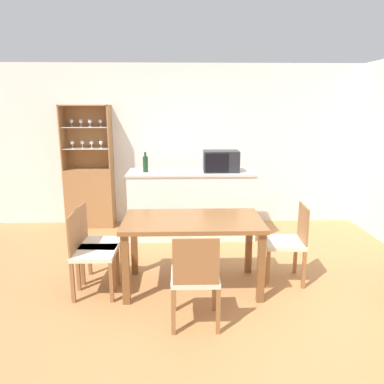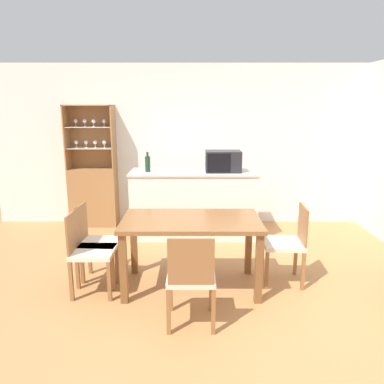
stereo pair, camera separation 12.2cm
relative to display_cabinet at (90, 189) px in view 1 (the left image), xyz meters
The scene contains 11 objects.
ground_plane 3.08m from the display_cabinet, 53.91° to the right, with size 18.00×18.00×0.00m, color #B27A47.
wall_back 1.91m from the display_cabinet, ahead, with size 6.80×0.06×2.55m.
kitchen_counter 1.70m from the display_cabinet, 18.43° to the right, with size 1.84×0.63×0.98m.
display_cabinet is the anchor object (origin of this frame).
dining_table 2.68m from the display_cabinet, 53.87° to the right, with size 1.44×0.80×0.76m.
dining_chair_head_near 3.29m from the display_cabinet, 61.32° to the right, with size 0.42×0.42×0.87m.
dining_chair_side_left_near 2.35m from the display_cabinet, 76.76° to the right, with size 0.42×0.42×0.87m.
dining_chair_side_right_far 3.33m from the display_cabinet, 37.98° to the right, with size 0.44×0.44×0.87m.
dining_chair_side_left_far 2.11m from the display_cabinet, 75.25° to the right, with size 0.45×0.45×0.87m.
microwave 2.18m from the display_cabinet, 15.77° to the right, with size 0.50×0.33×0.30m.
wine_bottle 1.22m from the display_cabinet, 31.30° to the right, with size 0.07×0.07×0.29m.
Camera 1 is at (-0.31, -3.44, 1.90)m, focal length 35.00 mm.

